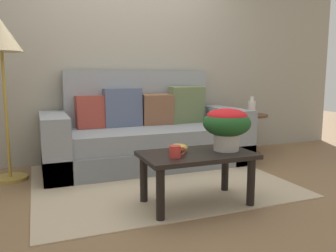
# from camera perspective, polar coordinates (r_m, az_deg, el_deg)

# --- Properties ---
(ground_plane) EXTENTS (14.00, 14.00, 0.00)m
(ground_plane) POSITION_cam_1_polar(r_m,az_deg,el_deg) (3.37, -1.59, -9.31)
(ground_plane) COLOR brown
(wall_back) EXTENTS (6.40, 0.12, 2.73)m
(wall_back) POSITION_cam_1_polar(r_m,az_deg,el_deg) (4.32, -6.99, 12.81)
(wall_back) COLOR gray
(wall_back) RESTS_ON ground
(area_rug) EXTENTS (2.33, 1.96, 0.01)m
(area_rug) POSITION_cam_1_polar(r_m,az_deg,el_deg) (3.41, -1.85, -9.02)
(area_rug) COLOR tan
(area_rug) RESTS_ON ground
(couch) EXTENTS (2.29, 0.91, 1.09)m
(couch) POSITION_cam_1_polar(r_m,az_deg,el_deg) (3.93, -3.63, -1.75)
(couch) COLOR slate
(couch) RESTS_ON ground
(coffee_table) EXTENTS (0.88, 0.51, 0.42)m
(coffee_table) POSITION_cam_1_polar(r_m,az_deg,el_deg) (2.71, 4.85, -6.12)
(coffee_table) COLOR black
(coffee_table) RESTS_ON ground
(side_table) EXTENTS (0.46, 0.46, 0.53)m
(side_table) POSITION_cam_1_polar(r_m,az_deg,el_deg) (4.62, 13.53, -0.08)
(side_table) COLOR #4C331E
(side_table) RESTS_ON ground
(floor_lamp) EXTENTS (0.39, 0.39, 1.56)m
(floor_lamp) POSITION_cam_1_polar(r_m,az_deg,el_deg) (3.65, -26.20, 11.95)
(floor_lamp) COLOR olive
(floor_lamp) RESTS_ON ground
(potted_plant) EXTENTS (0.39, 0.39, 0.34)m
(potted_plant) POSITION_cam_1_polar(r_m,az_deg,el_deg) (2.78, 9.84, 0.42)
(potted_plant) COLOR #B7B2A8
(potted_plant) RESTS_ON coffee_table
(coffee_mug) EXTENTS (0.13, 0.09, 0.09)m
(coffee_mug) POSITION_cam_1_polar(r_m,az_deg,el_deg) (2.53, 1.26, -4.32)
(coffee_mug) COLOR red
(coffee_mug) RESTS_ON coffee_table
(snack_bowl) EXTENTS (0.14, 0.14, 0.07)m
(snack_bowl) POSITION_cam_1_polar(r_m,az_deg,el_deg) (2.69, 1.81, -3.66)
(snack_bowl) COLOR gold
(snack_bowl) RESTS_ON coffee_table
(table_vase) EXTENTS (0.10, 0.10, 0.23)m
(table_vase) POSITION_cam_1_polar(r_m,az_deg,el_deg) (4.59, 13.86, 3.10)
(table_vase) COLOR silver
(table_vase) RESTS_ON side_table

